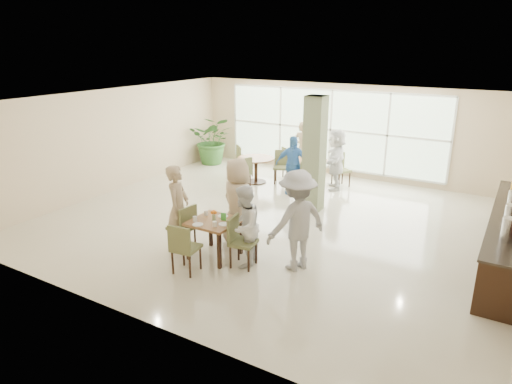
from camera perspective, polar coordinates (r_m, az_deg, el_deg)
The scene contains 20 objects.
ground at distance 10.62m, azimuth 2.40°, elevation -3.72°, with size 10.00×10.00×0.00m, color beige.
room_shell at distance 10.11m, azimuth 2.52°, elevation 5.27°, with size 10.00×10.00×10.00m.
window_bank at distance 14.35m, azimuth 9.30°, elevation 7.69°, with size 7.00×0.04×7.00m.
column at distance 11.06m, azimuth 7.30°, elevation 4.66°, with size 0.45×0.45×2.80m, color #6F7954.
main_table at distance 8.74m, azimuth -5.24°, elevation -4.21°, with size 0.86×0.86×0.75m.
round_table_left at distance 13.42m, azimuth -0.00°, elevation 3.56°, with size 1.08×1.08×0.75m.
round_table_right at distance 13.26m, azimuth 6.75°, elevation 3.22°, with size 1.04×1.04×0.75m.
chairs_main_table at distance 8.81m, azimuth -5.64°, elevation -5.24°, with size 1.94×2.00×0.95m.
chairs_table_left at distance 13.44m, azimuth -0.00°, elevation 3.17°, with size 1.96×1.89×0.95m.
chairs_table_right at distance 13.24m, azimuth 6.70°, elevation 2.81°, with size 2.25×1.81×0.95m.
tabletop_clutter at distance 8.66m, azimuth -5.55°, elevation -3.26°, with size 0.71×0.79×0.21m.
buffet_counter at distance 9.80m, azimuth 29.00°, elevation -4.58°, with size 0.64×4.70×1.95m.
potted_plant at distance 15.58m, azimuth -5.39°, elevation 6.48°, with size 1.46×1.46×1.63m, color #2F6127.
teen_left at distance 9.09m, azimuth -9.69°, elevation -1.99°, with size 0.63×0.42×1.74m, color tan.
teen_far at distance 9.20m, azimuth -2.32°, elevation -1.24°, with size 0.88×0.48×1.81m, color tan.
teen_right at distance 8.35m, azimuth -1.53°, elevation -4.29°, with size 0.75×0.58×1.54m, color white.
teen_standing at distance 8.20m, azimuth 5.15°, elevation -3.58°, with size 1.21×0.69×1.87m, color #9D9EA0.
adult_a at distance 12.41m, azimuth 4.58°, elevation 3.39°, with size 0.94×0.53×1.60m, color #4482CC.
adult_b at distance 12.96m, azimuth 9.97°, elevation 4.04°, with size 1.58×0.68×1.70m, color white.
adult_standing at distance 14.07m, azimuth 5.86°, elevation 5.38°, with size 0.63×0.41×1.71m, color tan.
Camera 1 is at (4.66, -8.68, 3.98)m, focal length 32.00 mm.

